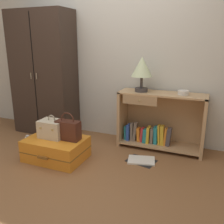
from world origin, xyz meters
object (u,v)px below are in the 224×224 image
bowl (183,93)px  open_book_on_floor (141,160)px  suitcase_large (56,149)px  bottle (28,143)px  table_lamp (142,68)px  bookshelf (158,122)px  train_case (52,129)px  handbag (68,130)px  wardrobe (44,74)px

bowl → open_book_on_floor: (-0.38, -0.47, -0.79)m
suitcase_large → open_book_on_floor: bearing=18.8°
bowl → bottle: (-1.90, -0.73, -0.71)m
table_lamp → bottle: size_ratio=2.21×
bookshelf → train_case: bearing=-145.2°
bottle → bowl: bearing=21.1°
handbag → suitcase_large: bearing=-165.1°
wardrobe → train_case: 1.14m
train_case → table_lamp: bearing=40.1°
suitcase_large → bottle: bearing=171.3°
wardrobe → handbag: 1.27m
wardrobe → bottle: bearing=-74.1°
handbag → train_case: bearing=-177.4°
bowl → train_case: bearing=-151.9°
bookshelf → handbag: size_ratio=3.31×
wardrobe → bookshelf: 1.89m
table_lamp → train_case: (-0.91, -0.77, -0.70)m
open_book_on_floor → train_case: bearing=-163.9°
wardrobe → bookshelf: wardrobe is taller
handbag → bookshelf: bearing=40.4°
train_case → handbag: handbag is taller
bookshelf → suitcase_large: size_ratio=1.57×
handbag → bowl: bearing=32.0°
suitcase_large → open_book_on_floor: size_ratio=1.89×
table_lamp → suitcase_large: (-0.85, -0.80, -0.95)m
table_lamp → train_case: 1.38m
bookshelf → wardrobe: bearing=-178.4°
wardrobe → bookshelf: bearing=1.6°
wardrobe → train_case: (0.65, -0.75, -0.55)m
table_lamp → bowl: table_lamp is taller
table_lamp → bottle: table_lamp is taller
wardrobe → bowl: 2.10m
bookshelf → open_book_on_floor: bookshelf is taller
wardrobe → handbag: (0.87, -0.74, -0.54)m
wardrobe → open_book_on_floor: wardrobe is taller
bookshelf → bowl: (0.30, -0.03, 0.43)m
train_case → bottle: size_ratio=1.50×
train_case → handbag: 0.22m
bookshelf → bowl: bearing=-4.9°
bookshelf → handbag: 1.22m
bookshelf → bowl: bowl is taller
wardrobe → train_case: wardrobe is taller
wardrobe → bottle: size_ratio=9.05×
train_case → bottle: train_case is taller
bowl → bottle: bearing=-158.9°
table_lamp → bowl: size_ratio=3.33×
bookshelf → bowl: 0.53m
wardrobe → table_lamp: bearing=0.5°
train_case → open_book_on_floor: 1.17m
table_lamp → handbag: table_lamp is taller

